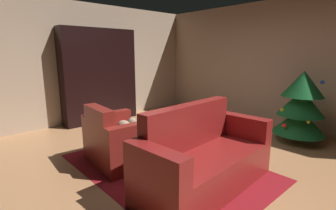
{
  "coord_description": "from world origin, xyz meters",
  "views": [
    {
      "loc": [
        2.57,
        -2.58,
        1.6
      ],
      "look_at": [
        -0.2,
        -0.09,
        0.81
      ],
      "focal_mm": 26.78,
      "sensor_mm": 36.0,
      "label": 1
    }
  ],
  "objects": [
    {
      "name": "bookshelf_unit",
      "position": [
        -2.75,
        0.22,
        1.04
      ],
      "size": [
        0.36,
        1.73,
        2.12
      ],
      "color": "black",
      "rests_on": "ground"
    },
    {
      "name": "bottle_on_table",
      "position": [
        0.11,
        -0.38,
        0.55
      ],
      "size": [
        0.08,
        0.08,
        0.22
      ],
      "color": "#156125",
      "rests_on": "coffee_table"
    },
    {
      "name": "couch_red",
      "position": [
        0.78,
        -0.39,
        0.33
      ],
      "size": [
        0.88,
        1.9,
        0.98
      ],
      "color": "maroon",
      "rests_on": "ground"
    },
    {
      "name": "wall_back",
      "position": [
        0.0,
        2.76,
        1.34
      ],
      "size": [
        6.06,
        0.06,
        2.68
      ],
      "primitive_type": "cube",
      "color": "tan",
      "rests_on": "ground"
    },
    {
      "name": "armchair_red",
      "position": [
        -0.5,
        -0.8,
        0.32
      ],
      "size": [
        1.03,
        0.84,
        0.87
      ],
      "color": "maroon",
      "rests_on": "ground"
    },
    {
      "name": "decorated_tree",
      "position": [
        0.92,
        2.1,
        0.66
      ],
      "size": [
        0.89,
        0.89,
        1.28
      ],
      "color": "brown",
      "rests_on": "ground"
    },
    {
      "name": "coffee_table",
      "position": [
        0.25,
        -0.25,
        0.42
      ],
      "size": [
        0.7,
        0.7,
        0.46
      ],
      "color": "black",
      "rests_on": "ground"
    },
    {
      "name": "area_rug",
      "position": [
        0.1,
        -0.39,
        0.0
      ],
      "size": [
        2.82,
        1.94,
        0.01
      ],
      "primitive_type": "cube",
      "color": "maroon",
      "rests_on": "ground"
    },
    {
      "name": "ground_plane",
      "position": [
        0.0,
        0.0,
        0.0
      ],
      "size": [
        7.13,
        7.13,
        0.0
      ],
      "primitive_type": "plane",
      "color": "#B37B4F"
    },
    {
      "name": "wall_left",
      "position": [
        -3.0,
        0.0,
        1.34
      ],
      "size": [
        0.06,
        5.59,
        2.68
      ],
      "primitive_type": "cube",
      "color": "tan",
      "rests_on": "ground"
    },
    {
      "name": "book_stack_on_table",
      "position": [
        0.2,
        -0.26,
        0.52
      ],
      "size": [
        0.21,
        0.15,
        0.12
      ],
      "color": "#E3CB52",
      "rests_on": "coffee_table"
    }
  ]
}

